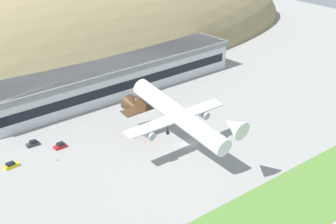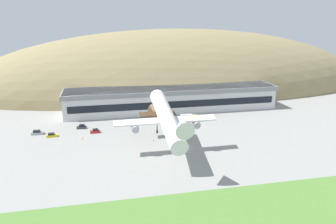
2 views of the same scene
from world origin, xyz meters
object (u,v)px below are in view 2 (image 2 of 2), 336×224
at_px(cargo_airplane, 166,118).
at_px(service_car_1, 95,131).
at_px(service_car_0, 82,127).
at_px(service_car_3, 37,133).
at_px(terminal_building, 172,97).
at_px(service_car_2, 52,135).
at_px(fuel_truck, 189,118).
at_px(traffic_cone_1, 153,140).
at_px(traffic_cone_0, 83,138).

xyz_separation_m(cargo_airplane, service_car_1, (-22.56, 24.29, -11.03)).
xyz_separation_m(service_car_0, service_car_3, (-16.07, -3.50, 0.00)).
bearing_deg(terminal_building, service_car_2, -153.29).
bearing_deg(service_car_2, service_car_0, 34.96).
bearing_deg(terminal_building, cargo_airplane, -104.89).
height_order(service_car_3, fuel_truck, fuel_truck).
xyz_separation_m(service_car_1, fuel_truck, (38.75, 6.06, 0.84)).
distance_m(terminal_building, traffic_cone_1, 41.14).
relative_size(terminal_building, service_car_3, 21.89).
bearing_deg(service_car_1, service_car_3, 172.74).
height_order(service_car_1, service_car_3, service_car_3).
bearing_deg(service_car_1, terminal_building, 34.74).
relative_size(fuel_truck, traffic_cone_0, 12.35).
relative_size(service_car_2, fuel_truck, 0.57).
bearing_deg(service_car_3, service_car_0, 12.27).
bearing_deg(fuel_truck, service_car_0, 179.81).
relative_size(terminal_building, service_car_2, 24.17).
xyz_separation_m(cargo_airplane, traffic_cone_1, (-2.27, 11.24, -11.39)).
relative_size(service_car_0, traffic_cone_1, 6.51).
relative_size(service_car_3, traffic_cone_0, 7.78).
xyz_separation_m(terminal_building, service_car_2, (-51.23, -25.78, -5.68)).
bearing_deg(service_car_3, service_car_1, -7.26).
bearing_deg(traffic_cone_1, service_car_1, 147.27).
bearing_deg(service_car_2, terminal_building, 26.71).
bearing_deg(service_car_3, service_car_2, -34.22).
distance_m(service_car_0, service_car_1, 8.09).
height_order(service_car_1, service_car_2, service_car_1).
height_order(service_car_0, service_car_1, service_car_0).
distance_m(cargo_airplane, traffic_cone_0, 34.75).
height_order(service_car_2, service_car_3, service_car_3).
bearing_deg(service_car_2, traffic_cone_0, -22.34).
bearing_deg(terminal_building, service_car_0, -155.63).
relative_size(terminal_building, cargo_airplane, 2.13).
relative_size(terminal_building, service_car_1, 27.23).
distance_m(service_car_2, service_car_3, 6.79).
relative_size(terminal_building, service_car_0, 26.16).
bearing_deg(service_car_0, cargo_airplane, -47.69).
relative_size(service_car_0, service_car_3, 0.84).
distance_m(fuel_truck, traffic_cone_1, 26.59).
distance_m(fuel_truck, traffic_cone_0, 44.83).
bearing_deg(traffic_cone_0, service_car_1, 51.70).
bearing_deg(cargo_airplane, service_car_1, 132.89).
bearing_deg(cargo_airplane, terminal_building, 75.11).
bearing_deg(service_car_0, service_car_2, -145.04).
relative_size(traffic_cone_0, traffic_cone_1, 1.00).
height_order(terminal_building, service_car_2, terminal_building).
xyz_separation_m(service_car_3, fuel_truck, (60.02, 3.35, 0.81)).
relative_size(cargo_airplane, traffic_cone_0, 79.86).
distance_m(service_car_1, fuel_truck, 39.23).
xyz_separation_m(service_car_1, service_car_3, (-21.27, 2.71, 0.03)).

